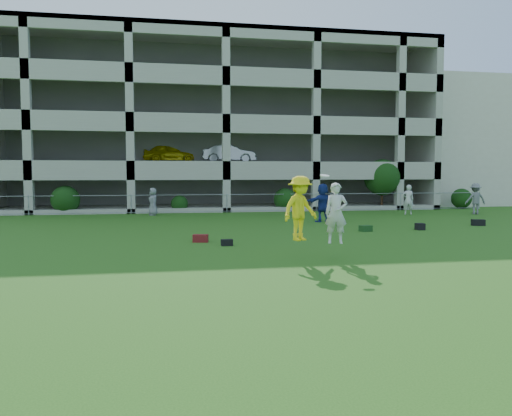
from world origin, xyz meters
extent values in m
plane|color=#235114|center=(0.00, 0.00, 0.00)|extent=(100.00, 100.00, 0.00)
cube|color=beige|center=(23.00, 28.00, 5.00)|extent=(16.00, 14.00, 10.00)
imported|color=gray|center=(-4.63, 17.59, 0.83)|extent=(0.72, 0.92, 1.65)
imported|color=navy|center=(4.15, 11.95, 1.00)|extent=(1.94, 1.04, 2.00)
imported|color=silver|center=(10.71, 15.40, 0.91)|extent=(0.76, 0.61, 1.82)
imported|color=slate|center=(14.87, 14.83, 0.95)|extent=(1.33, 0.89, 1.91)
cube|color=#500D1A|center=(-2.64, 5.37, 0.14)|extent=(0.60, 0.41, 0.28)
cube|color=black|center=(-1.79, 4.32, 0.11)|extent=(0.41, 0.27, 0.22)
cube|color=#1A3D16|center=(4.67, 7.50, 0.13)|extent=(0.57, 0.47, 0.26)
cube|color=black|center=(7.27, 7.59, 0.15)|extent=(0.35, 0.35, 0.30)
cube|color=black|center=(10.96, 8.78, 0.15)|extent=(0.66, 0.45, 0.30)
imported|color=yellow|center=(-0.01, 1.23, 1.50)|extent=(1.42, 1.21, 1.90)
imported|color=silver|center=(1.06, 1.13, 1.35)|extent=(0.74, 0.58, 1.79)
cylinder|color=white|center=(0.69, 1.08, 2.45)|extent=(0.27, 0.27, 0.10)
cube|color=#9E998C|center=(0.00, 32.75, 6.00)|extent=(30.00, 0.50, 12.00)
cube|color=#9E998C|center=(-14.75, 26.00, 6.00)|extent=(0.50, 14.00, 12.00)
cube|color=#9E998C|center=(14.75, 26.00, 6.00)|extent=(0.50, 14.00, 12.00)
cube|color=#9E998C|center=(0.00, 26.00, 11.85)|extent=(30.00, 14.00, 0.30)
cube|color=#9E998C|center=(0.00, 26.00, 0.15)|extent=(30.00, 14.00, 0.30)
cube|color=#9E998C|center=(0.00, 26.00, 3.15)|extent=(30.00, 14.00, 0.30)
cube|color=#9E998C|center=(0.00, 26.00, 6.15)|extent=(30.00, 14.00, 0.30)
cube|color=#9E998C|center=(0.00, 26.00, 9.15)|extent=(30.00, 14.00, 0.30)
cube|color=#9E998C|center=(0.00, 19.15, 2.55)|extent=(30.00, 0.30, 0.90)
cube|color=#9E998C|center=(0.00, 19.15, 5.55)|extent=(30.00, 0.30, 0.90)
cube|color=#9E998C|center=(0.00, 19.15, 8.55)|extent=(30.00, 0.30, 0.90)
cube|color=#9E998C|center=(0.00, 19.15, 11.55)|extent=(30.00, 0.30, 0.90)
cube|color=#9E998C|center=(-12.00, 19.25, 6.00)|extent=(0.50, 0.50, 12.00)
cube|color=#9E998C|center=(-6.00, 19.25, 6.00)|extent=(0.50, 0.50, 12.00)
cube|color=#9E998C|center=(0.00, 19.25, 6.00)|extent=(0.50, 0.50, 12.00)
cube|color=#9E998C|center=(6.00, 19.25, 6.00)|extent=(0.50, 0.50, 12.00)
cube|color=#9E998C|center=(12.00, 19.25, 6.00)|extent=(0.50, 0.50, 12.00)
cube|color=#605E59|center=(0.00, 28.00, 6.00)|extent=(29.00, 9.00, 11.60)
imported|color=yellow|center=(-3.56, 24.00, 3.96)|extent=(4.03, 2.02, 1.32)
imported|color=#ACAFB3|center=(0.76, 24.00, 3.96)|extent=(4.01, 1.40, 1.32)
cylinder|color=gray|center=(-12.00, 19.00, 0.60)|extent=(0.06, 0.06, 1.20)
cylinder|color=gray|center=(-6.00, 19.00, 0.60)|extent=(0.06, 0.06, 1.20)
cylinder|color=gray|center=(0.00, 19.00, 0.60)|extent=(0.06, 0.06, 1.20)
cylinder|color=gray|center=(6.00, 19.00, 0.60)|extent=(0.06, 0.06, 1.20)
cylinder|color=gray|center=(12.00, 19.00, 0.60)|extent=(0.06, 0.06, 1.20)
cylinder|color=gray|center=(18.00, 19.00, 0.60)|extent=(0.06, 0.06, 1.20)
cylinder|color=gray|center=(0.00, 19.00, 1.15)|extent=(36.00, 0.04, 0.04)
cylinder|color=gray|center=(0.00, 19.00, 0.08)|extent=(36.00, 0.04, 0.04)
sphere|color=#163D11|center=(-10.00, 19.60, 0.88)|extent=(1.76, 1.76, 1.76)
sphere|color=#163D11|center=(-3.00, 19.60, 0.55)|extent=(1.10, 1.10, 1.10)
sphere|color=#163D11|center=(4.00, 19.60, 0.77)|extent=(1.54, 1.54, 1.54)
cylinder|color=#382314|center=(11.00, 19.80, 0.98)|extent=(0.16, 0.16, 1.96)
sphere|color=#163D11|center=(11.00, 19.80, 2.24)|extent=(2.52, 2.52, 2.52)
sphere|color=#163D11|center=(17.00, 19.60, 0.72)|extent=(1.43, 1.43, 1.43)
camera|label=1|loc=(-3.88, -12.86, 2.53)|focal=35.00mm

